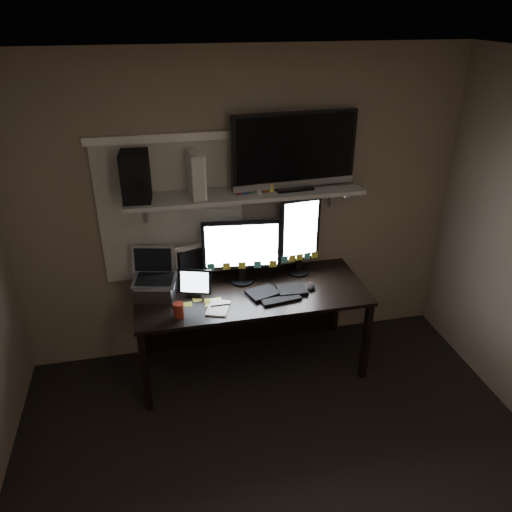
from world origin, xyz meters
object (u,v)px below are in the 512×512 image
object	(u,v)px
game_console	(196,174)
speaker	(136,176)
mouse	(311,287)
tablet	(194,283)
laptop	(154,276)
monitor_portrait	(300,236)
monitor_landscape	(242,251)
cup	(179,310)
tv	(294,151)
desk	(248,302)
keyboard	(277,291)

from	to	relation	value
game_console	speaker	bearing A→B (deg)	174.83
mouse	tablet	world-z (taller)	tablet
mouse	laptop	world-z (taller)	laptop
tablet	speaker	size ratio (longest dim) A/B	0.73
monitor_portrait	tablet	bearing A→B (deg)	-174.63
monitor_landscape	cup	world-z (taller)	monitor_landscape
monitor_landscape	tv	bearing A→B (deg)	10.72
tablet	monitor_portrait	bearing A→B (deg)	29.49
monitor_portrait	speaker	world-z (taller)	speaker
desk	cup	world-z (taller)	cup
tv	speaker	xyz separation A→B (m)	(-1.16, -0.00, -0.11)
cup	speaker	distance (m)	0.99
monitor_landscape	game_console	xyz separation A→B (m)	(-0.32, 0.04, 0.64)
game_console	monitor_portrait	bearing A→B (deg)	-6.92
monitor_landscape	game_console	distance (m)	0.72
desk	laptop	bearing A→B (deg)	-176.12
monitor_landscape	monitor_portrait	bearing A→B (deg)	11.88
monitor_portrait	tv	size ratio (longest dim) A/B	0.70
keyboard	mouse	size ratio (longest dim) A/B	4.78
laptop	speaker	distance (m)	0.76
tv	desk	bearing A→B (deg)	-172.97
keyboard	mouse	distance (m)	0.28
keyboard	laptop	xyz separation A→B (m)	(-0.92, 0.15, 0.17)
laptop	cup	world-z (taller)	laptop
mouse	cup	xyz separation A→B (m)	(-1.05, -0.17, 0.04)
laptop	tv	xyz separation A→B (m)	(1.10, 0.12, 0.85)
desk	tablet	size ratio (longest dim) A/B	6.99
desk	monitor_portrait	xyz separation A→B (m)	(0.45, 0.09, 0.51)
desk	keyboard	xyz separation A→B (m)	(0.19, -0.20, 0.19)
monitor_landscape	laptop	xyz separation A→B (m)	(-0.69, -0.09, -0.09)
mouse	cup	size ratio (longest dim) A/B	0.89
mouse	game_console	distance (m)	1.25
monitor_landscape	mouse	distance (m)	0.61
mouse	game_console	size ratio (longest dim) A/B	0.30
mouse	laptop	distance (m)	1.22
speaker	monitor_landscape	bearing A→B (deg)	2.17
keyboard	speaker	size ratio (longest dim) A/B	1.34
mouse	speaker	bearing A→B (deg)	-171.73
monitor_landscape	speaker	xyz separation A→B (m)	(-0.75, 0.03, 0.65)
monitor_landscape	monitor_portrait	xyz separation A→B (m)	(0.49, 0.05, 0.06)
desk	tablet	world-z (taller)	tablet
cup	speaker	bearing A→B (deg)	115.61
desk	speaker	xyz separation A→B (m)	(-0.79, 0.07, 1.10)
monitor_portrait	tablet	world-z (taller)	monitor_portrait
mouse	laptop	size ratio (longest dim) A/B	0.27
desk	keyboard	bearing A→B (deg)	-45.52
tv	game_console	bearing A→B (deg)	174.78
game_console	keyboard	bearing A→B (deg)	-34.36
game_console	speaker	world-z (taller)	speaker
keyboard	cup	distance (m)	0.79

